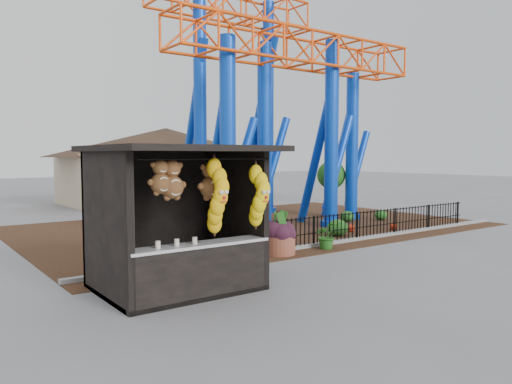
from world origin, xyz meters
TOP-DOWN VIEW (x-y plane):
  - ground at (0.00, 0.00)m, footprint 120.00×120.00m
  - mulch_bed at (4.00, 8.00)m, footprint 18.00×12.00m
  - curb at (4.00, 3.00)m, footprint 18.00×0.18m
  - prize_booth at (-2.99, 0.90)m, footprint 3.50×3.40m
  - picket_fence at (4.90, 3.00)m, footprint 12.20×0.06m
  - roller_coaster at (5.12, 8.23)m, footprint 11.00×6.37m
  - terracotta_planter at (1.17, 2.70)m, footprint 1.03×1.03m
  - planter_foliage at (1.17, 2.70)m, footprint 0.70×0.70m
  - potted_plant at (2.89, 2.52)m, footprint 0.96×0.90m
  - landscaping at (4.71, 5.64)m, footprint 8.38×3.97m
  - pavilion at (6.00, 20.00)m, footprint 15.00×15.00m

SIDE VIEW (x-z plane):
  - ground at x=0.00m, z-range 0.00..0.00m
  - mulch_bed at x=4.00m, z-range 0.00..0.02m
  - curb at x=4.00m, z-range 0.00..0.12m
  - terracotta_planter at x=1.17m, z-range 0.00..0.56m
  - landscaping at x=4.71m, z-range -0.03..0.60m
  - potted_plant at x=2.89m, z-range 0.00..0.85m
  - picket_fence at x=4.90m, z-range 0.00..1.00m
  - planter_foliage at x=1.17m, z-range 0.56..1.20m
  - prize_booth at x=-2.99m, z-range -0.02..3.10m
  - pavilion at x=6.00m, z-range 0.67..5.47m
  - roller_coaster at x=5.12m, z-range 1.03..11.85m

